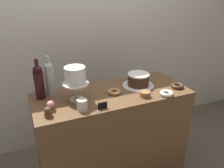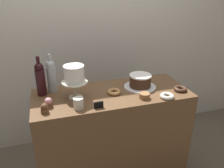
# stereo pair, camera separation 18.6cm
# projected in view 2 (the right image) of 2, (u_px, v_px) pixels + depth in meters

# --- Properties ---
(back_wall) EXTENTS (6.00, 0.05, 2.60)m
(back_wall) POSITION_uv_depth(u_px,v_px,m) (90.00, 32.00, 2.50)
(back_wall) COLOR silver
(back_wall) RESTS_ON ground_plane
(display_counter) EXTENTS (1.30, 0.54, 0.96)m
(display_counter) POSITION_uv_depth(u_px,v_px,m) (112.00, 139.00, 2.09)
(display_counter) COLOR brown
(display_counter) RESTS_ON ground_plane
(cake_stand_pedestal) EXTENTS (0.20, 0.20, 0.14)m
(cake_stand_pedestal) POSITION_uv_depth(u_px,v_px,m) (75.00, 87.00, 1.77)
(cake_stand_pedestal) COLOR beige
(cake_stand_pedestal) RESTS_ON display_counter
(white_layer_cake) EXTENTS (0.16, 0.16, 0.13)m
(white_layer_cake) POSITION_uv_depth(u_px,v_px,m) (74.00, 74.00, 1.72)
(white_layer_cake) COLOR white
(white_layer_cake) RESTS_ON cake_stand_pedestal
(silver_serving_platter) EXTENTS (0.28, 0.28, 0.01)m
(silver_serving_platter) POSITION_uv_depth(u_px,v_px,m) (140.00, 87.00, 2.00)
(silver_serving_platter) COLOR white
(silver_serving_platter) RESTS_ON display_counter
(chocolate_round_cake) EXTENTS (0.19, 0.19, 0.11)m
(chocolate_round_cake) POSITION_uv_depth(u_px,v_px,m) (140.00, 81.00, 1.97)
(chocolate_round_cake) COLOR #3D2619
(chocolate_round_cake) RESTS_ON silver_serving_platter
(wine_bottle_clear) EXTENTS (0.08, 0.08, 0.33)m
(wine_bottle_clear) POSITION_uv_depth(u_px,v_px,m) (51.00, 75.00, 1.87)
(wine_bottle_clear) COLOR #B2BCC1
(wine_bottle_clear) RESTS_ON display_counter
(wine_bottle_dark_red) EXTENTS (0.08, 0.08, 0.33)m
(wine_bottle_dark_red) POSITION_uv_depth(u_px,v_px,m) (40.00, 78.00, 1.81)
(wine_bottle_dark_red) COLOR black
(wine_bottle_dark_red) RESTS_ON display_counter
(cupcake_strawberry) EXTENTS (0.06, 0.06, 0.07)m
(cupcake_strawberry) POSITION_uv_depth(u_px,v_px,m) (49.00, 103.00, 1.67)
(cupcake_strawberry) COLOR brown
(cupcake_strawberry) RESTS_ON display_counter
(cupcake_chocolate) EXTENTS (0.06, 0.06, 0.07)m
(cupcake_chocolate) POSITION_uv_depth(u_px,v_px,m) (44.00, 108.00, 1.59)
(cupcake_chocolate) COLOR brown
(cupcake_chocolate) RESTS_ON display_counter
(donut_chocolate) EXTENTS (0.11, 0.11, 0.03)m
(donut_chocolate) POSITION_uv_depth(u_px,v_px,m) (180.00, 89.00, 1.93)
(donut_chocolate) COLOR #472D1E
(donut_chocolate) RESTS_ON display_counter
(donut_maple) EXTENTS (0.11, 0.11, 0.03)m
(donut_maple) POSITION_uv_depth(u_px,v_px,m) (114.00, 92.00, 1.88)
(donut_maple) COLOR #B27F47
(donut_maple) RESTS_ON display_counter
(donut_sugar) EXTENTS (0.11, 0.11, 0.03)m
(donut_sugar) POSITION_uv_depth(u_px,v_px,m) (167.00, 96.00, 1.81)
(donut_sugar) COLOR silver
(donut_sugar) RESTS_ON display_counter
(cookie_stack) EXTENTS (0.08, 0.08, 0.04)m
(cookie_stack) POSITION_uv_depth(u_px,v_px,m) (144.00, 96.00, 1.80)
(cookie_stack) COLOR olive
(cookie_stack) RESTS_ON display_counter
(price_sign_chalkboard) EXTENTS (0.07, 0.01, 0.05)m
(price_sign_chalkboard) POSITION_uv_depth(u_px,v_px,m) (99.00, 105.00, 1.65)
(price_sign_chalkboard) COLOR black
(price_sign_chalkboard) RESTS_ON display_counter
(coffee_cup_ceramic) EXTENTS (0.08, 0.08, 0.09)m
(coffee_cup_ceramic) POSITION_uv_depth(u_px,v_px,m) (78.00, 103.00, 1.64)
(coffee_cup_ceramic) COLOR silver
(coffee_cup_ceramic) RESTS_ON display_counter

